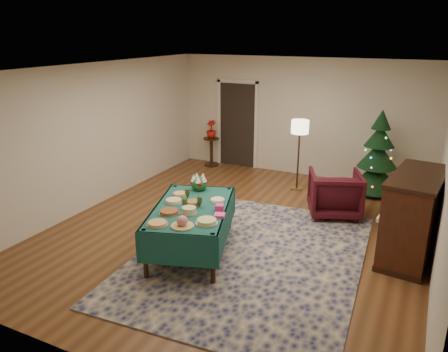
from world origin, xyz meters
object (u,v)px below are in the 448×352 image
at_px(gift_box, 220,208).
at_px(piano, 413,217).
at_px(christmas_tree, 378,157).
at_px(buffet_table, 191,216).
at_px(potted_plant, 211,133).
at_px(armchair, 335,191).
at_px(side_table, 211,152).
at_px(floor_lamp, 300,131).

height_order(gift_box, piano, piano).
distance_m(gift_box, christmas_tree, 4.20).
relative_size(buffet_table, christmas_tree, 1.22).
distance_m(potted_plant, piano, 5.63).
bearing_deg(potted_plant, armchair, -27.28).
bearing_deg(buffet_table, armchair, 55.20).
xyz_separation_m(buffet_table, armchair, (1.65, 2.37, -0.13)).
height_order(armchair, side_table, armchair).
distance_m(armchair, christmas_tree, 1.63).
bearing_deg(piano, potted_plant, 149.30).
bearing_deg(side_table, gift_box, -61.03).
relative_size(christmas_tree, piano, 1.12).
relative_size(potted_plant, christmas_tree, 0.25).
xyz_separation_m(buffet_table, potted_plant, (-1.83, 4.16, 0.24)).
distance_m(side_table, potted_plant, 0.49).
xyz_separation_m(floor_lamp, christmas_tree, (1.53, 0.46, -0.48)).
bearing_deg(side_table, armchair, -27.28).
relative_size(side_table, christmas_tree, 0.40).
bearing_deg(floor_lamp, buffet_table, -100.40).
height_order(floor_lamp, christmas_tree, christmas_tree).
xyz_separation_m(buffet_table, floor_lamp, (0.63, 3.42, 0.68)).
bearing_deg(side_table, buffet_table, -66.30).
bearing_deg(buffet_table, gift_box, 5.88).
bearing_deg(armchair, side_table, -48.18).
bearing_deg(potted_plant, side_table, -90.00).
height_order(gift_box, armchair, armchair).
relative_size(gift_box, piano, 0.07).
bearing_deg(floor_lamp, christmas_tree, 16.63).
distance_m(christmas_tree, piano, 2.73).
bearing_deg(side_table, christmas_tree, -4.04).
relative_size(side_table, potted_plant, 1.59).
relative_size(gift_box, side_table, 0.17).
bearing_deg(floor_lamp, side_table, 163.22).
xyz_separation_m(floor_lamp, piano, (2.38, -2.13, -0.64)).
bearing_deg(buffet_table, floor_lamp, 79.60).
bearing_deg(piano, side_table, 149.30).
bearing_deg(armchair, christmas_tree, -129.69).
bearing_deg(side_table, potted_plant, 90.00).
distance_m(buffet_table, floor_lamp, 3.55).
height_order(buffet_table, gift_box, gift_box).
bearing_deg(side_table, piano, -30.70).
bearing_deg(floor_lamp, armchair, -45.89).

